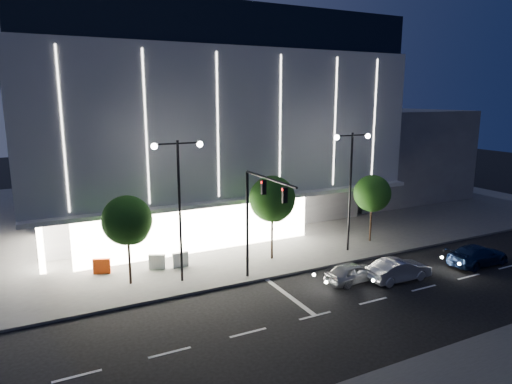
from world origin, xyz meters
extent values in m
plane|color=black|center=(0.00, 0.00, 0.00)|extent=(160.00, 160.00, 0.00)
cube|color=#474747|center=(5.00, 24.00, 0.07)|extent=(70.00, 40.00, 0.15)
cube|color=#4C4C51|center=(3.00, 24.00, 2.00)|extent=(28.00, 21.00, 4.00)
cube|color=#9A999F|center=(3.00, 22.00, 9.50)|extent=(30.00, 25.00, 11.00)
cube|color=black|center=(3.00, 22.00, 16.50)|extent=(29.40, 24.50, 3.00)
cube|color=white|center=(0.00, 10.70, 2.00)|extent=(18.00, 0.40, 3.60)
cube|color=white|center=(-10.80, 16.00, 2.00)|extent=(0.40, 10.00, 3.60)
cube|color=#9A999F|center=(3.00, 9.70, 4.10)|extent=(30.00, 2.00, 0.30)
cube|color=white|center=(3.00, 9.48, 9.50)|extent=(24.00, 0.06, 10.00)
cube|color=#4C4C51|center=(26.00, 24.00, 5.00)|extent=(16.00, 20.00, 10.00)
cylinder|color=black|center=(1.00, 4.80, 3.50)|extent=(0.18, 0.18, 7.00)
cylinder|color=black|center=(1.00, 1.90, 7.00)|extent=(0.14, 5.80, 0.14)
cube|color=black|center=(1.00, 2.60, 6.40)|extent=(0.28, 0.18, 0.85)
cube|color=black|center=(1.00, 0.20, 6.40)|extent=(0.28, 0.18, 0.85)
sphere|color=#FF0C0C|center=(0.88, 2.60, 6.70)|extent=(0.14, 0.14, 0.14)
cylinder|color=black|center=(-3.00, 6.00, 4.50)|extent=(0.16, 0.16, 9.00)
cylinder|color=black|center=(-3.70, 6.00, 8.80)|extent=(1.40, 0.10, 0.10)
cylinder|color=black|center=(-2.30, 6.00, 8.80)|extent=(1.40, 0.10, 0.10)
sphere|color=white|center=(-4.40, 6.00, 8.70)|extent=(0.36, 0.36, 0.36)
sphere|color=white|center=(-1.60, 6.00, 8.70)|extent=(0.36, 0.36, 0.36)
cylinder|color=black|center=(10.00, 6.00, 4.50)|extent=(0.16, 0.16, 9.00)
cylinder|color=black|center=(9.30, 6.00, 8.80)|extent=(1.40, 0.10, 0.10)
cylinder|color=black|center=(10.70, 6.00, 8.80)|extent=(1.40, 0.10, 0.10)
sphere|color=white|center=(8.60, 6.00, 8.70)|extent=(0.36, 0.36, 0.36)
sphere|color=white|center=(11.40, 6.00, 8.70)|extent=(0.36, 0.36, 0.36)
cylinder|color=black|center=(-6.00, 7.00, 1.89)|extent=(0.16, 0.16, 3.78)
sphere|color=#1E3F11|center=(-6.00, 7.00, 4.21)|extent=(3.02, 3.02, 3.02)
sphere|color=#1E3F11|center=(-5.70, 7.20, 3.67)|extent=(2.16, 2.16, 2.16)
sphere|color=#1E3F11|center=(-6.25, 6.85, 3.89)|extent=(1.94, 1.94, 1.94)
cylinder|color=black|center=(4.00, 7.00, 2.03)|extent=(0.16, 0.16, 4.06)
sphere|color=#1E3F11|center=(4.00, 7.00, 4.52)|extent=(3.25, 3.25, 3.25)
sphere|color=#1E3F11|center=(4.30, 7.20, 3.94)|extent=(2.32, 2.32, 2.32)
sphere|color=#1E3F11|center=(3.75, 6.85, 4.18)|extent=(2.09, 2.09, 2.09)
cylinder|color=black|center=(13.00, 7.00, 1.82)|extent=(0.16, 0.16, 3.64)
sphere|color=#1E3F11|center=(13.00, 7.00, 4.06)|extent=(2.91, 2.91, 2.91)
sphere|color=#1E3F11|center=(13.30, 7.20, 3.54)|extent=(2.08, 2.08, 2.08)
sphere|color=#1E3F11|center=(12.75, 6.85, 3.74)|extent=(1.87, 1.87, 1.87)
imported|color=#989A9F|center=(6.67, 1.25, 0.65)|extent=(3.95, 1.91, 1.30)
imported|color=silver|center=(9.47, 0.14, 0.71)|extent=(4.34, 1.61, 1.42)
imported|color=#132349|center=(16.36, -0.27, 0.70)|extent=(4.89, 2.06, 1.41)
cube|color=#F2410D|center=(-7.34, 9.51, 0.65)|extent=(1.12, 0.62, 1.00)
cube|color=silver|center=(-3.88, 8.68, 0.65)|extent=(1.11, 0.68, 1.00)
cube|color=silver|center=(-2.36, 8.38, 0.65)|extent=(1.11, 0.31, 1.00)
camera|label=1|loc=(-11.01, -20.23, 11.52)|focal=32.00mm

